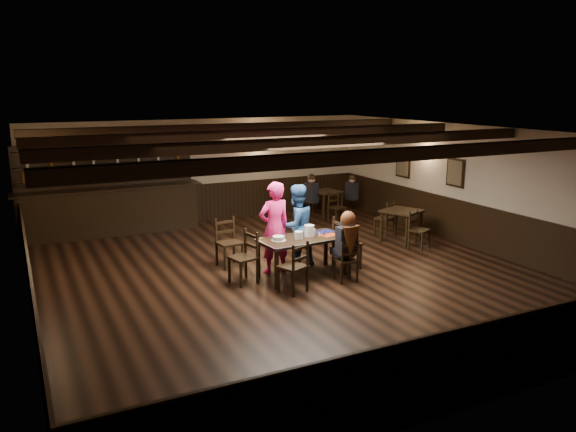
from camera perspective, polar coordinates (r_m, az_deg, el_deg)
name	(u,v)px	position (r m, az deg, el deg)	size (l,w,h in m)	color
ground	(289,274)	(10.77, 0.14, -5.96)	(10.00, 10.00, 0.00)	black
room_shell	(289,184)	(10.37, 0.09, 3.27)	(9.02, 10.02, 2.71)	beige
dining_table	(303,242)	(10.48, 1.52, -2.63)	(1.70, 0.94, 0.75)	black
chair_near_left	(296,263)	(9.66, 0.85, -4.84)	(0.55, 0.54, 0.92)	black
chair_near_right	(348,258)	(10.28, 6.10, -4.25)	(0.40, 0.39, 0.79)	black
chair_end_left	(247,253)	(10.22, -4.19, -3.74)	(0.51, 0.53, 0.96)	black
chair_end_right	(343,239)	(11.02, 5.64, -2.37)	(0.46, 0.48, 1.01)	black
chair_far_pushed	(227,238)	(11.22, -6.19, -2.25)	(0.50, 0.48, 0.97)	black
woman_pink	(274,228)	(10.66, -1.40, -1.19)	(0.65, 0.42, 1.77)	#F5399A
man_blue	(296,226)	(11.06, 0.85, -0.99)	(0.80, 0.62, 1.65)	navy
seated_person	(347,236)	(10.21, 6.05, -2.03)	(0.37, 0.55, 0.89)	black
cake	(278,239)	(10.25, -0.97, -2.31)	(0.27, 0.27, 0.09)	white
plate_stack_a	(299,235)	(10.37, 1.08, -1.95)	(0.15, 0.15, 0.14)	white
plate_stack_b	(309,231)	(10.55, 2.17, -1.49)	(0.18, 0.18, 0.22)	white
tea_light	(306,235)	(10.56, 1.83, -1.95)	(0.05, 0.05, 0.06)	#A5A8AD
salt_shaker	(319,235)	(10.53, 3.21, -1.91)	(0.03, 0.03, 0.08)	silver
pepper_shaker	(324,233)	(10.60, 3.68, -1.77)	(0.04, 0.04, 0.10)	#A5A8AD
drink_glass	(313,231)	(10.69, 2.59, -1.58)	(0.07, 0.07, 0.12)	silver
menu_red	(329,235)	(10.69, 4.15, -1.91)	(0.34, 0.24, 0.00)	maroon
menu_blue	(324,232)	(10.90, 3.71, -1.61)	(0.34, 0.24, 0.00)	#0F0F4B
bar_counter	(110,204)	(14.25, -17.62, 1.14)	(4.37, 0.70, 2.20)	black
back_table_a	(402,214)	(13.12, 11.47, 0.17)	(1.04, 1.04, 0.75)	black
back_table_b	(325,195)	(15.29, 3.82, 2.18)	(0.86, 0.86, 0.75)	black
bg_patron_left	(311,188)	(15.04, 2.38, 2.82)	(0.29, 0.41, 0.77)	black
bg_patron_right	(352,187)	(15.53, 6.50, 2.90)	(0.25, 0.36, 0.68)	black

